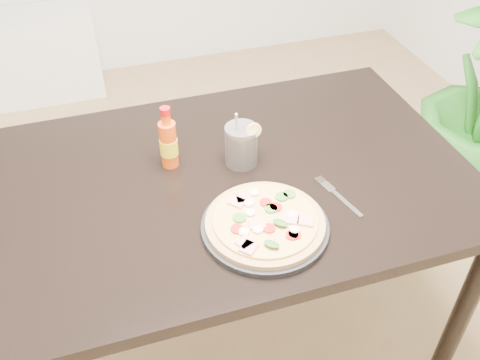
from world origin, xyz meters
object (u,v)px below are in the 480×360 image
object	(u,v)px
dining_table	(228,197)
pizza	(265,221)
hot_sauce_bottle	(169,143)
fork	(337,195)
plate	(265,227)
cola_cup	(241,146)

from	to	relation	value
dining_table	pizza	bearing A→B (deg)	-82.70
hot_sauce_bottle	fork	distance (m)	0.50
dining_table	plate	world-z (taller)	plate
hot_sauce_bottle	plate	bearing A→B (deg)	-62.63
dining_table	hot_sauce_bottle	xyz separation A→B (m)	(-0.14, 0.10, 0.16)
pizza	fork	xyz separation A→B (m)	(0.23, 0.06, -0.02)
dining_table	plate	size ratio (longest dim) A/B	4.29
dining_table	fork	xyz separation A→B (m)	(0.26, -0.18, 0.09)
cola_cup	pizza	bearing A→B (deg)	-95.51
dining_table	cola_cup	distance (m)	0.16
fork	pizza	bearing A→B (deg)	-179.55
hot_sauce_bottle	fork	xyz separation A→B (m)	(0.41, -0.28, -0.07)
plate	hot_sauce_bottle	xyz separation A→B (m)	(-0.17, 0.33, 0.07)
plate	pizza	bearing A→B (deg)	-52.00
fork	cola_cup	bearing A→B (deg)	118.70
plate	hot_sauce_bottle	bearing A→B (deg)	117.37
pizza	fork	bearing A→B (deg)	14.34
plate	pizza	world-z (taller)	pizza
dining_table	plate	distance (m)	0.25
cola_cup	fork	bearing A→B (deg)	-47.41
plate	cola_cup	xyz separation A→B (m)	(0.03, 0.28, 0.05)
dining_table	plate	xyz separation A→B (m)	(0.03, -0.23, 0.09)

